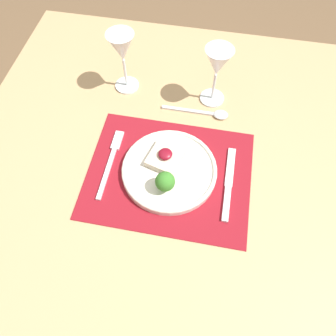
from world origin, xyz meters
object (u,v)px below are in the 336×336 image
object	(u,v)px
knife	(228,188)
wine_glass_near	(217,65)
spoon	(209,113)
dinner_plate	(168,169)
wine_glass_far	(122,50)
fork	(112,158)

from	to	relation	value
knife	wine_glass_near	world-z (taller)	wine_glass_near
knife	spoon	size ratio (longest dim) A/B	1.09
wine_glass_near	knife	bearing A→B (deg)	-75.77
dinner_plate	spoon	xyz separation A→B (m)	(0.08, 0.22, -0.01)
spoon	wine_glass_far	bearing A→B (deg)	161.55
wine_glass_near	spoon	bearing A→B (deg)	-91.55
fork	wine_glass_far	distance (m)	0.30
dinner_plate	wine_glass_near	xyz separation A→B (m)	(0.08, 0.28, 0.11)
wine_glass_near	wine_glass_far	world-z (taller)	wine_glass_far
spoon	wine_glass_far	distance (m)	0.30
wine_glass_near	wine_glass_far	size ratio (longest dim) A/B	0.97
spoon	wine_glass_far	xyz separation A→B (m)	(-0.27, 0.07, 0.13)
dinner_plate	wine_glass_near	world-z (taller)	wine_glass_near
fork	wine_glass_near	xyz separation A→B (m)	(0.24, 0.27, 0.12)
fork	knife	size ratio (longest dim) A/B	1.00
fork	knife	distance (m)	0.32
fork	spoon	bearing A→B (deg)	41.60
wine_glass_near	wine_glass_far	distance (m)	0.27
knife	wine_glass_far	bearing A→B (deg)	139.10
dinner_plate	fork	distance (m)	0.16
fork	wine_glass_near	world-z (taller)	wine_glass_near
dinner_plate	knife	world-z (taller)	dinner_plate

